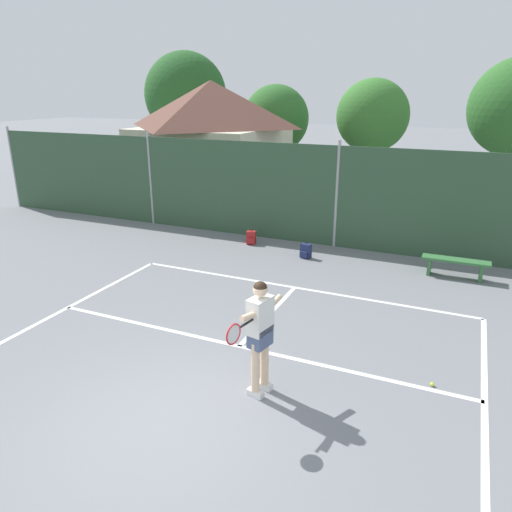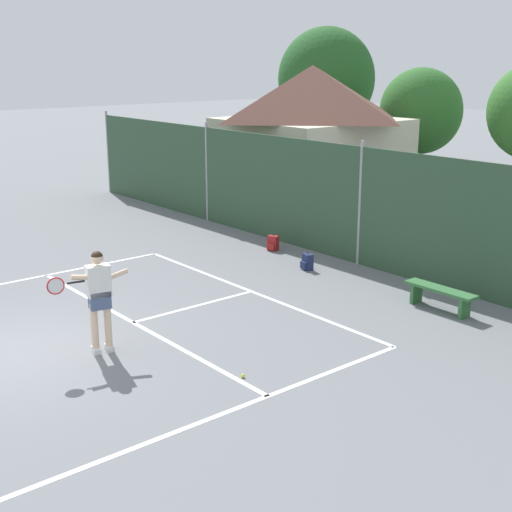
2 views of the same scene
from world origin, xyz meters
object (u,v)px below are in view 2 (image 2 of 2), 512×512
at_px(backpack_red, 273,243).
at_px(tennis_ball, 243,376).
at_px(tennis_player, 99,293).
at_px(backpack_navy, 307,262).
at_px(courtside_bench, 440,293).

bearing_deg(backpack_red, tennis_ball, -44.46).
xyz_separation_m(tennis_player, backpack_navy, (-1.35, 6.32, -0.92)).
bearing_deg(backpack_navy, backpack_red, 164.29).
bearing_deg(courtside_bench, backpack_navy, -178.56).
relative_size(tennis_player, backpack_navy, 4.01).
bearing_deg(backpack_red, backpack_navy, -15.71).
bearing_deg(backpack_red, tennis_player, -64.53).
bearing_deg(tennis_player, backpack_red, 115.47).
distance_m(tennis_ball, courtside_bench, 5.16).
distance_m(backpack_navy, courtside_bench, 3.87).
relative_size(tennis_ball, courtside_bench, 0.04).
distance_m(tennis_player, courtside_bench, 6.93).
distance_m(tennis_ball, backpack_navy, 6.31).
bearing_deg(tennis_player, tennis_ball, 27.56).
bearing_deg(tennis_ball, backpack_red, 135.54).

